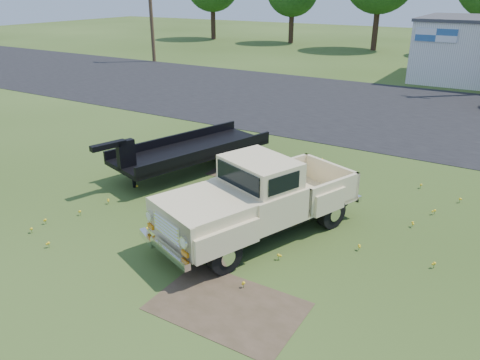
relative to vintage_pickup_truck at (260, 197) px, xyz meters
The scene contains 7 objects.
ground 1.20m from the vintage_pickup_truck, behind, with size 140.00×140.00×0.00m, color #2F4315.
asphalt_lot 15.05m from the vintage_pickup_truck, 92.17° to the left, with size 90.00×14.00×0.02m, color black.
dirt_patch_a 3.31m from the vintage_pickup_truck, 72.71° to the right, with size 3.00×2.00×0.01m, color #463825.
dirt_patch_b 4.47m from the vintage_pickup_truck, 126.22° to the left, with size 2.20×1.60×0.01m, color #463825.
utility_pole_west 31.72m from the vintage_pickup_truck, 135.72° to the left, with size 1.60×0.30×9.00m.
vintage_pickup_truck is the anchor object (origin of this frame).
flatbed_trailer 5.14m from the vintage_pickup_truck, 146.47° to the left, with size 2.05×6.16×1.68m, color black, non-canonical shape.
Camera 1 is at (5.76, -9.57, 6.05)m, focal length 35.00 mm.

